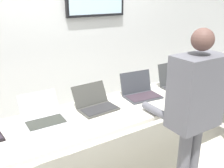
{
  "coord_description": "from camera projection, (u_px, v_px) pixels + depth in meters",
  "views": [
    {
      "loc": [
        -1.16,
        -1.91,
        1.86
      ],
      "look_at": [
        0.13,
        0.1,
        1.0
      ],
      "focal_mm": 41.28,
      "sensor_mm": 36.0,
      "label": 1
    }
  ],
  "objects": [
    {
      "name": "laptop_station_1",
      "position": [
        43.0,
        115.0,
        2.25
      ],
      "size": [
        0.35,
        0.35,
        0.22
      ],
      "color": "#AEAFB4",
      "rests_on": "workbench"
    },
    {
      "name": "laptop_station_4",
      "position": [
        175.0,
        82.0,
        3.03
      ],
      "size": [
        0.32,
        0.33,
        0.28
      ],
      "color": "#393B3C",
      "rests_on": "workbench"
    },
    {
      "name": "paper_sheet",
      "position": [
        131.0,
        113.0,
        2.42
      ],
      "size": [
        0.28,
        0.34,
        0.0
      ],
      "color": "white",
      "rests_on": "workbench"
    },
    {
      "name": "laptop_station_2",
      "position": [
        95.0,
        103.0,
        2.5
      ],
      "size": [
        0.37,
        0.35,
        0.21
      ],
      "color": "#3C3C38",
      "rests_on": "workbench"
    },
    {
      "name": "back_wall",
      "position": [
        60.0,
        44.0,
        3.21
      ],
      "size": [
        8.0,
        0.11,
        2.46
      ],
      "color": "silver",
      "rests_on": "ground"
    },
    {
      "name": "person",
      "position": [
        194.0,
        104.0,
        2.16
      ],
      "size": [
        0.44,
        0.58,
        1.61
      ],
      "color": "#58575F",
      "rests_on": "ground"
    },
    {
      "name": "workbench",
      "position": [
        106.0,
        115.0,
        2.48
      ],
      "size": [
        3.62,
        0.7,
        0.79
      ],
      "color": "silver",
      "rests_on": "ground"
    },
    {
      "name": "laptop_station_5",
      "position": [
        204.0,
        75.0,
        3.3
      ],
      "size": [
        0.39,
        0.34,
        0.26
      ],
      "color": "#AAB3B4",
      "rests_on": "workbench"
    },
    {
      "name": "coffee_mug",
      "position": [
        193.0,
        94.0,
        2.72
      ],
      "size": [
        0.09,
        0.09,
        0.1
      ],
      "color": "#2B4D93",
      "rests_on": "workbench"
    },
    {
      "name": "laptop_station_3",
      "position": [
        140.0,
        91.0,
        2.79
      ],
      "size": [
        0.4,
        0.34,
        0.25
      ],
      "color": "#35373D",
      "rests_on": "workbench"
    }
  ]
}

